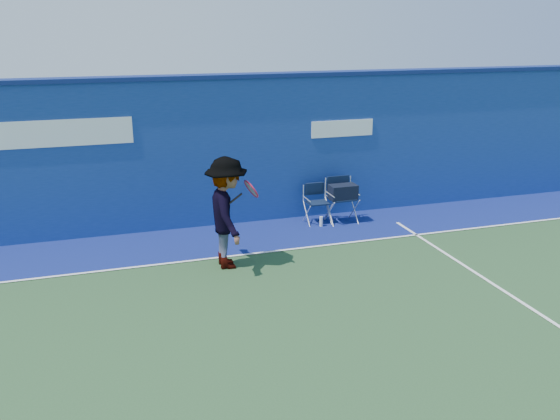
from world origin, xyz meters
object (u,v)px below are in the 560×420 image
object	(u,v)px
tennis_player	(227,213)
directors_chair_right	(342,204)
water_bottle	(321,222)
directors_chair_left	(317,210)

from	to	relation	value
tennis_player	directors_chair_right	bearing A→B (deg)	29.75
water_bottle	tennis_player	world-z (taller)	tennis_player
directors_chair_left	directors_chair_right	world-z (taller)	directors_chair_right
water_bottle	tennis_player	size ratio (longest dim) A/B	0.11
directors_chair_left	water_bottle	xyz separation A→B (m)	(-0.01, -0.26, -0.17)
directors_chair_left	tennis_player	size ratio (longest dim) A/B	0.43
water_bottle	tennis_player	xyz separation A→B (m)	(-2.30, -1.47, 0.86)
directors_chair_left	directors_chair_right	xyz separation A→B (m)	(0.51, -0.12, 0.12)
directors_chair_left	tennis_player	xyz separation A→B (m)	(-2.31, -1.73, 0.69)
water_bottle	directors_chair_right	bearing A→B (deg)	15.46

